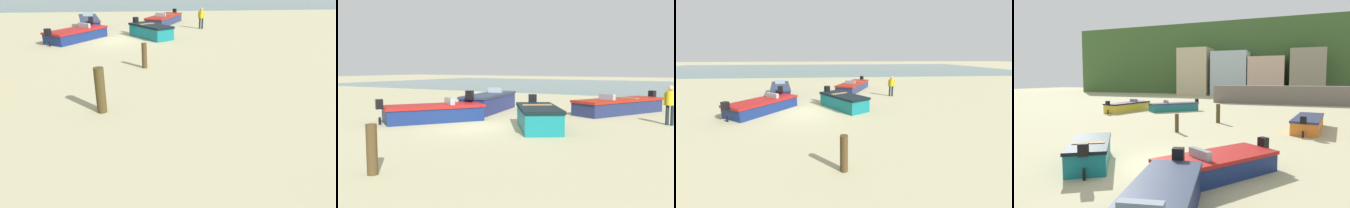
% 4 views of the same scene
% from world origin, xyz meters
% --- Properties ---
extents(ground_plane, '(160.00, 160.00, 0.00)m').
position_xyz_m(ground_plane, '(0.00, 0.00, 0.00)').
color(ground_plane, tan).
extents(tidal_water, '(80.00, 36.00, 0.06)m').
position_xyz_m(tidal_water, '(0.00, -36.00, 0.03)').
color(tidal_water, slate).
rests_on(tidal_water, ground).
extents(boat_navy_2, '(3.73, 5.42, 1.07)m').
position_xyz_m(boat_navy_2, '(-3.66, -7.06, 0.39)').
color(boat_navy_2, navy).
rests_on(boat_navy_2, ground).
extents(boat_navy_3, '(3.77, 4.41, 1.04)m').
position_xyz_m(boat_navy_3, '(2.66, -0.22, 0.37)').
color(boat_navy_3, navy).
rests_on(boat_navy_3, ground).
extents(boat_teal_6, '(3.05, 3.65, 1.19)m').
position_xyz_m(boat_teal_6, '(-2.16, -0.62, 0.45)').
color(boat_teal_6, '#126D72').
rests_on(boat_teal_6, ground).
extents(boat_navy_7, '(2.41, 5.38, 1.27)m').
position_xyz_m(boat_navy_7, '(2.50, -4.52, 0.49)').
color(boat_navy_7, navy).
rests_on(boat_navy_7, ground).
extents(mooring_post_mid_beach, '(0.23, 0.23, 1.12)m').
position_xyz_m(mooring_post_mid_beach, '(-1.60, 6.63, 0.56)').
color(mooring_post_mid_beach, '#48361D').
rests_on(mooring_post_mid_beach, ground).
extents(beach_walker_foreground, '(0.54, 0.41, 1.62)m').
position_xyz_m(beach_walker_foreground, '(-6.36, -4.15, 0.95)').
color(beach_walker_foreground, black).
rests_on(beach_walker_foreground, ground).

